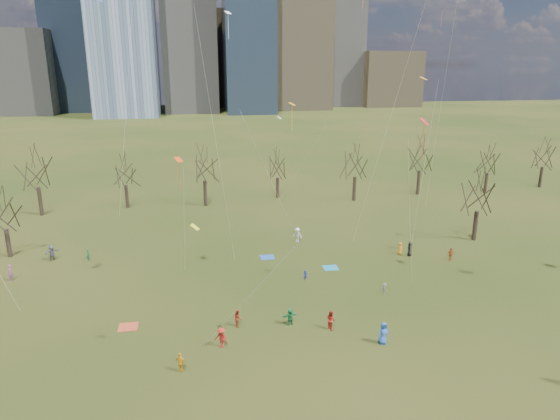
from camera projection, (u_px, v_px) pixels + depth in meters
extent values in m
plane|color=black|center=(305.00, 329.00, 41.90)|extent=(500.00, 500.00, 0.00)
cube|color=slate|center=(188.00, 3.00, 221.10)|extent=(24.00, 24.00, 95.00)
cube|color=#726347|center=(299.00, 33.00, 242.53)|extent=(28.00, 28.00, 72.00)
cube|color=#384C66|center=(75.00, 40.00, 230.90)|extent=(25.00, 25.00, 65.00)
cube|color=slate|center=(340.00, 50.00, 262.81)|extent=(22.00, 22.00, 58.00)
cube|color=#726347|center=(215.00, 59.00, 262.93)|extent=(30.00, 30.00, 48.00)
cube|color=slate|center=(15.00, 73.00, 221.39)|extent=(35.00, 30.00, 36.00)
cube|color=#726347|center=(386.00, 79.00, 266.41)|extent=(30.00, 28.00, 28.00)
cylinder|color=black|center=(40.00, 201.00, 73.06)|extent=(0.55, 0.55, 4.28)
cylinder|color=black|center=(127.00, 196.00, 77.02)|extent=(0.52, 0.52, 3.60)
cylinder|color=black|center=(205.00, 193.00, 78.00)|extent=(0.54, 0.54, 4.05)
cylinder|color=black|center=(278.00, 188.00, 82.91)|extent=(0.51, 0.51, 3.38)
cylinder|color=black|center=(354.00, 189.00, 81.03)|extent=(0.54, 0.54, 3.96)
cylinder|color=black|center=(418.00, 183.00, 84.87)|extent=(0.54, 0.54, 4.14)
cylinder|color=black|center=(486.00, 183.00, 86.00)|extent=(0.52, 0.52, 3.51)
cylinder|color=black|center=(541.00, 177.00, 89.84)|extent=(0.53, 0.53, 3.74)
cylinder|color=black|center=(8.00, 243.00, 57.27)|extent=(0.51, 0.51, 3.38)
cylinder|color=black|center=(475.00, 226.00, 62.67)|extent=(0.53, 0.53, 3.83)
cube|color=teal|center=(331.00, 268.00, 54.54)|extent=(1.60, 1.50, 0.03)
cube|color=#2452AC|center=(267.00, 257.00, 57.53)|extent=(1.60, 1.50, 0.03)
cube|color=#BD4225|center=(128.00, 327.00, 42.25)|extent=(1.60, 1.50, 0.03)
imported|color=#2957B4|center=(383.00, 333.00, 39.46)|extent=(0.97, 0.68, 1.87)
imported|color=#9D2A16|center=(238.00, 318.00, 42.24)|extent=(0.62, 0.77, 1.51)
imported|color=slate|center=(384.00, 288.00, 48.30)|extent=(0.43, 0.72, 1.09)
imported|color=orange|center=(181.00, 363.00, 35.88)|extent=(0.96, 0.74, 1.52)
imported|color=#1B7C40|center=(290.00, 317.00, 42.42)|extent=(1.49, 0.77, 1.53)
imported|color=black|center=(410.00, 249.00, 57.77)|extent=(0.91, 0.96, 1.65)
imported|color=#9D4E97|center=(10.00, 273.00, 51.05)|extent=(0.54, 0.72, 1.77)
imported|color=#2A3BB8|center=(305.00, 275.00, 51.35)|extent=(0.54, 0.61, 1.04)
imported|color=white|center=(297.00, 235.00, 62.29)|extent=(1.37, 1.27, 1.85)
imported|color=#B24219|center=(450.00, 254.00, 56.51)|extent=(0.91, 0.48, 1.49)
imported|color=slate|center=(52.00, 252.00, 56.36)|extent=(1.67, 1.65, 1.92)
imported|color=orange|center=(400.00, 248.00, 58.18)|extent=(0.61, 0.81, 1.50)
imported|color=#17693C|center=(88.00, 255.00, 56.33)|extent=(0.42, 0.56, 1.42)
imported|color=#B21E19|center=(331.00, 320.00, 41.76)|extent=(0.81, 0.94, 1.66)
imported|color=#B21E19|center=(221.00, 338.00, 38.97)|extent=(1.26, 1.17, 1.71)
plane|color=#DF4312|center=(179.00, 159.00, 47.32)|extent=(1.14, 1.11, 0.41)
cylinder|color=silver|center=(184.00, 223.00, 47.00)|extent=(0.51, 4.14, 11.33)
cylinder|color=#DF4312|center=(180.00, 176.00, 47.77)|extent=(0.04, 0.04, 2.70)
plane|color=orange|center=(423.00, 78.00, 49.49)|extent=(1.11, 1.11, 0.31)
cylinder|color=silver|center=(423.00, 175.00, 49.92)|extent=(0.68, 4.52, 18.68)
plane|color=white|center=(228.00, 12.00, 46.17)|extent=(0.93, 0.90, 0.31)
cylinder|color=silver|center=(217.00, 150.00, 46.41)|extent=(3.20, 6.26, 24.62)
cylinder|color=white|center=(228.00, 27.00, 46.52)|extent=(0.04, 0.04, 2.10)
plane|color=#3784ED|center=(99.00, 0.00, 60.84)|extent=(1.17, 1.20, 0.34)
cylinder|color=silver|center=(126.00, 115.00, 63.57)|extent=(4.38, 3.19, 27.54)
plane|color=gold|center=(292.00, 104.00, 59.77)|extent=(1.15, 1.16, 0.35)
cylinder|color=silver|center=(268.00, 174.00, 58.15)|extent=(6.98, 6.81, 15.45)
cylinder|color=gold|center=(292.00, 119.00, 60.26)|extent=(0.04, 0.04, 3.00)
plane|color=yellow|center=(195.00, 227.00, 33.91)|extent=(0.76, 0.81, 0.37)
cylinder|color=silver|center=(244.00, 302.00, 33.47)|extent=(6.02, 4.77, 9.37)
plane|color=#DC5190|center=(442.00, 6.00, 65.87)|extent=(0.92, 0.95, 0.39)
cylinder|color=silver|center=(440.00, 113.00, 66.62)|extent=(1.36, 6.31, 27.40)
cylinder|color=#DC5190|center=(442.00, 18.00, 66.27)|extent=(0.04, 0.04, 2.40)
plane|color=silver|center=(279.00, 118.00, 72.97)|extent=(0.83, 0.85, 0.35)
cylinder|color=silver|center=(301.00, 166.00, 70.51)|extent=(4.54, 9.71, 12.52)
plane|color=red|center=(424.00, 121.00, 43.11)|extent=(1.16, 1.16, 0.57)
cylinder|color=silver|center=(410.00, 219.00, 41.38)|extent=(4.78, 7.38, 15.26)
cylinder|color=red|center=(423.00, 142.00, 43.62)|extent=(0.04, 0.04, 3.03)
cylinder|color=silver|center=(390.00, 120.00, 50.74)|extent=(3.84, 8.70, 29.03)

